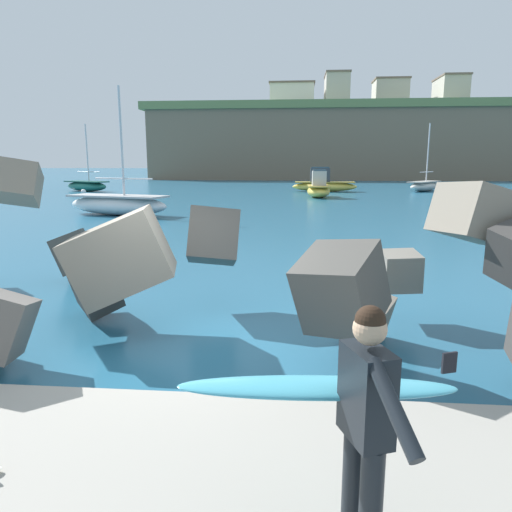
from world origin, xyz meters
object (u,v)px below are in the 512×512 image
object	(u,v)px
surfer_with_board	(353,410)
boat_near_right	(319,189)
station_building_annex	(337,92)
boat_near_left	(424,186)
boat_mid_centre	(118,204)
station_building_east	(450,93)
station_building_west	(390,96)
boat_mid_left	(324,184)
mooring_buoy_inner	(83,192)
boat_near_centre	(87,186)
station_building_central	(292,98)

from	to	relation	value
surfer_with_board	boat_near_right	world-z (taller)	boat_near_right
station_building_annex	boat_near_left	bearing A→B (deg)	-81.87
boat_mid_centre	station_building_east	size ratio (longest dim) A/B	0.84
surfer_with_board	station_building_west	xyz separation A→B (m)	(16.46, 90.95, 13.60)
boat_near_right	boat_mid_left	size ratio (longest dim) A/B	0.65
boat_mid_left	station_building_annex	xyz separation A→B (m)	(4.07, 41.94, 14.22)
boat_near_right	surfer_with_board	bearing A→B (deg)	-92.10
boat_near_right	boat_mid_left	world-z (taller)	boat_mid_left
boat_near_right	mooring_buoy_inner	size ratio (longest dim) A/B	9.20
boat_near_right	boat_mid_left	xyz separation A→B (m)	(0.81, 7.64, 0.02)
boat_near_right	station_building_annex	bearing A→B (deg)	84.38
boat_near_right	station_building_west	world-z (taller)	station_building_west
boat_near_centre	station_building_east	bearing A→B (deg)	43.09
boat_near_left	station_building_annex	xyz separation A→B (m)	(-5.78, 40.47, 14.41)
station_building_west	station_building_east	world-z (taller)	station_building_west
boat_near_centre	station_building_west	size ratio (longest dim) A/B	1.02
boat_near_centre	boat_near_right	distance (m)	23.07
boat_near_centre	station_building_central	distance (m)	51.30
boat_near_centre	boat_mid_centre	xyz separation A→B (m)	(10.84, -20.03, 0.04)
boat_near_right	station_building_annex	xyz separation A→B (m)	(4.88, 49.59, 14.24)
boat_near_right	station_building_central	size ratio (longest dim) A/B	0.50
station_building_annex	station_building_west	bearing A→B (deg)	27.76
surfer_with_board	station_building_east	world-z (taller)	station_building_east
boat_near_centre	station_building_east	size ratio (longest dim) A/B	0.80
boat_mid_centre	station_building_central	world-z (taller)	station_building_central
boat_near_left	boat_near_centre	distance (m)	33.05
surfer_with_board	station_building_west	bearing A→B (deg)	79.74
mooring_buoy_inner	station_building_east	size ratio (longest dim) A/B	0.05
boat_near_centre	mooring_buoy_inner	world-z (taller)	boat_near_centre
station_building_west	station_building_annex	xyz separation A→B (m)	(-10.26, -5.40, 0.07)
boat_near_right	station_building_east	bearing A→B (deg)	63.84
boat_near_centre	station_building_annex	world-z (taller)	station_building_annex
boat_mid_left	boat_mid_centre	world-z (taller)	boat_mid_centre
boat_mid_left	boat_mid_centre	distance (m)	24.79
boat_near_right	station_building_annex	world-z (taller)	station_building_annex
surfer_with_board	boat_near_left	world-z (taller)	boat_near_left
mooring_buoy_inner	station_building_east	bearing A→B (deg)	46.54
boat_near_centre	station_building_annex	xyz separation A→B (m)	(27.13, 43.49, 14.40)
boat_near_left	boat_mid_centre	xyz separation A→B (m)	(-22.07, -23.04, 0.05)
boat_mid_left	station_building_east	distance (m)	50.28
boat_mid_left	boat_near_left	bearing A→B (deg)	8.48
station_building_west	station_building_annex	distance (m)	11.60
station_building_west	station_building_annex	world-z (taller)	station_building_annex
station_building_east	surfer_with_board	bearing A→B (deg)	-106.73
surfer_with_board	mooring_buoy_inner	size ratio (longest dim) A/B	4.74
boat_mid_centre	station_building_annex	bearing A→B (deg)	75.62
boat_near_left	boat_mid_centre	bearing A→B (deg)	-133.76
station_building_central	boat_near_centre	bearing A→B (deg)	-112.93
surfer_with_board	boat_mid_centre	size ratio (longest dim) A/B	0.31
boat_near_centre	station_building_annex	distance (m)	53.24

